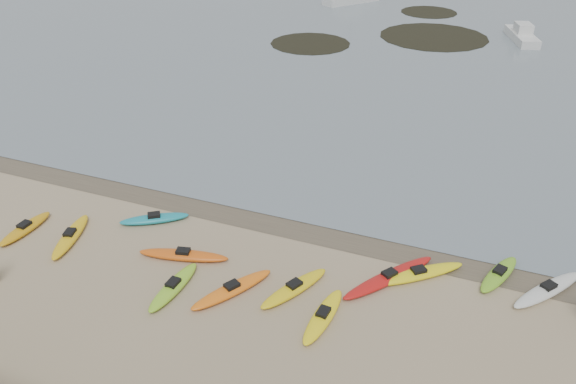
% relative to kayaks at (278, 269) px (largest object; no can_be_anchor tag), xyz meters
% --- Properties ---
extents(ground, '(600.00, 600.00, 0.00)m').
position_rel_kayaks_xyz_m(ground, '(-1.02, 3.72, -0.17)').
color(ground, tan).
rests_on(ground, ground).
extents(wet_sand, '(60.00, 60.00, 0.00)m').
position_rel_kayaks_xyz_m(wet_sand, '(-1.02, 3.42, -0.17)').
color(wet_sand, brown).
rests_on(wet_sand, ground).
extents(kayaks, '(23.59, 8.55, 0.34)m').
position_rel_kayaks_xyz_m(kayaks, '(0.00, 0.00, 0.00)').
color(kayaks, '#E25C13').
rests_on(kayaks, ground).
extents(kelp_mats, '(18.73, 22.89, 0.04)m').
position_rel_kayaks_xyz_m(kelp_mats, '(-2.88, 37.92, -0.14)').
color(kelp_mats, black).
rests_on(kelp_mats, water).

